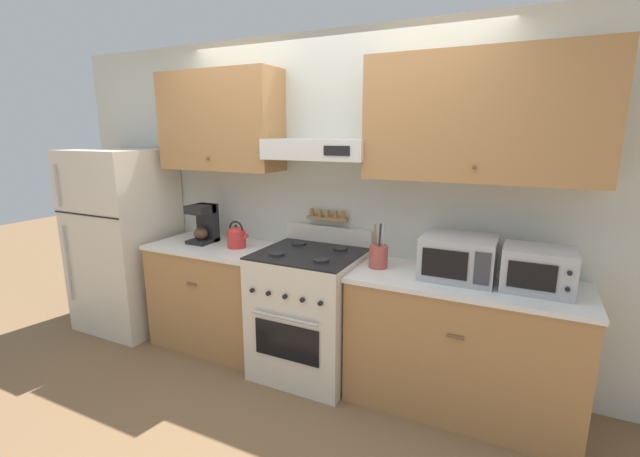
# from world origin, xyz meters

# --- Properties ---
(ground_plane) EXTENTS (16.00, 16.00, 0.00)m
(ground_plane) POSITION_xyz_m (0.00, 0.00, 0.00)
(ground_plane) COLOR brown
(wall_back) EXTENTS (5.20, 0.46, 2.55)m
(wall_back) POSITION_xyz_m (0.09, 0.59, 1.52)
(wall_back) COLOR silver
(wall_back) RESTS_ON ground_plane
(counter_left) EXTENTS (1.08, 0.64, 0.89)m
(counter_left) POSITION_xyz_m (-0.91, 0.32, 0.45)
(counter_left) COLOR #AD7A47
(counter_left) RESTS_ON ground_plane
(counter_right) EXTENTS (1.46, 0.64, 0.89)m
(counter_right) POSITION_xyz_m (1.10, 0.32, 0.45)
(counter_right) COLOR #AD7A47
(counter_right) RESTS_ON ground_plane
(stove_range) EXTENTS (0.74, 0.73, 1.08)m
(stove_range) POSITION_xyz_m (0.00, 0.28, 0.48)
(stove_range) COLOR beige
(stove_range) RESTS_ON ground_plane
(refrigerator) EXTENTS (0.81, 0.74, 1.66)m
(refrigerator) POSITION_xyz_m (-1.93, 0.26, 0.83)
(refrigerator) COLOR beige
(refrigerator) RESTS_ON ground_plane
(tea_kettle) EXTENTS (0.19, 0.15, 0.22)m
(tea_kettle) POSITION_xyz_m (-0.70, 0.33, 0.98)
(tea_kettle) COLOR red
(tea_kettle) RESTS_ON counter_left
(coffee_maker) EXTENTS (0.19, 0.23, 0.33)m
(coffee_maker) POSITION_xyz_m (-1.05, 0.36, 1.06)
(coffee_maker) COLOR black
(coffee_maker) RESTS_ON counter_left
(microwave) EXTENTS (0.45, 0.37, 0.27)m
(microwave) POSITION_xyz_m (1.04, 0.35, 1.03)
(microwave) COLOR #ADAFB5
(microwave) RESTS_ON counter_right
(utensil_crock) EXTENTS (0.13, 0.13, 0.31)m
(utensil_crock) POSITION_xyz_m (0.51, 0.33, 0.98)
(utensil_crock) COLOR #B24C42
(utensil_crock) RESTS_ON counter_right
(toaster_oven) EXTENTS (0.39, 0.32, 0.26)m
(toaster_oven) POSITION_xyz_m (1.50, 0.33, 1.02)
(toaster_oven) COLOR #ADAFB5
(toaster_oven) RESTS_ON counter_right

